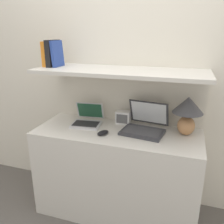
% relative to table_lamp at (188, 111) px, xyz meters
% --- Properties ---
extents(wall_back, '(6.00, 0.05, 2.40)m').
position_rel_table_lamp_xyz_m(wall_back, '(-0.53, 0.22, 0.24)').
color(wall_back, silver).
rests_on(wall_back, ground_plane).
extents(desk, '(1.34, 0.52, 0.77)m').
position_rel_table_lamp_xyz_m(desk, '(-0.53, -0.11, -0.58)').
color(desk, silver).
rests_on(desk, ground_plane).
extents(back_riser, '(1.34, 0.04, 1.23)m').
position_rel_table_lamp_xyz_m(back_riser, '(-0.53, 0.17, -0.35)').
color(back_riser, silver).
rests_on(back_riser, ground_plane).
extents(shelf, '(1.34, 0.47, 0.03)m').
position_rel_table_lamp_xyz_m(shelf, '(-0.53, -0.04, 0.28)').
color(shelf, silver).
rests_on(shelf, back_riser).
extents(table_lamp, '(0.23, 0.23, 0.30)m').
position_rel_table_lamp_xyz_m(table_lamp, '(0.00, 0.00, 0.00)').
color(table_lamp, '#B27A4C').
rests_on(table_lamp, desk).
extents(laptop_large, '(0.36, 0.35, 0.23)m').
position_rel_table_lamp_xyz_m(laptop_large, '(-0.32, -0.03, -0.15)').
color(laptop_large, '#333338').
rests_on(laptop_large, desk).
extents(laptop_small, '(0.27, 0.28, 0.17)m').
position_rel_table_lamp_xyz_m(laptop_small, '(-0.82, -0.03, -0.16)').
color(laptop_small, silver).
rests_on(laptop_small, desk).
extents(computer_mouse, '(0.10, 0.12, 0.03)m').
position_rel_table_lamp_xyz_m(computer_mouse, '(-0.61, -0.21, -0.18)').
color(computer_mouse, black).
rests_on(computer_mouse, desk).
extents(router_box, '(0.12, 0.08, 0.11)m').
position_rel_table_lamp_xyz_m(router_box, '(-0.52, 0.08, -0.14)').
color(router_box, white).
rests_on(router_box, desk).
extents(book_orange, '(0.04, 0.15, 0.20)m').
position_rel_table_lamp_xyz_m(book_orange, '(-1.15, -0.04, 0.39)').
color(book_orange, orange).
rests_on(book_orange, shelf).
extents(book_black, '(0.04, 0.18, 0.21)m').
position_rel_table_lamp_xyz_m(book_black, '(-1.10, -0.04, 0.40)').
color(book_black, black).
rests_on(book_black, shelf).
extents(book_blue, '(0.04, 0.16, 0.21)m').
position_rel_table_lamp_xyz_m(book_blue, '(-1.06, -0.04, 0.40)').
color(book_blue, '#284293').
rests_on(book_blue, shelf).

